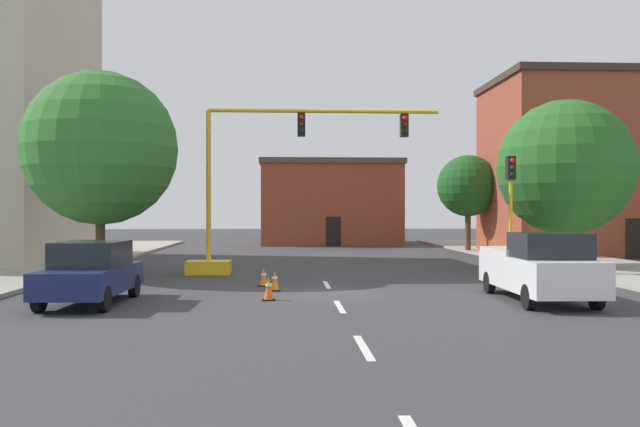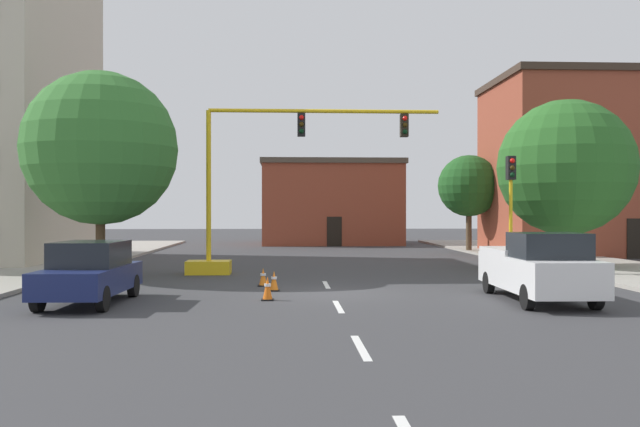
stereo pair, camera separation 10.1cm
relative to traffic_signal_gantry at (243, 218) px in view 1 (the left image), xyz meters
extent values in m
plane|color=#38383A|center=(3.18, -6.84, -2.33)|extent=(160.00, 160.00, 0.00)
cube|color=#9E998E|center=(-9.66, 1.16, -2.26)|extent=(6.00, 56.00, 0.14)
cube|color=#9E998E|center=(16.02, 1.16, -2.26)|extent=(6.00, 56.00, 0.14)
cube|color=silver|center=(3.18, -15.34, -2.32)|extent=(0.16, 2.40, 0.01)
cube|color=silver|center=(3.18, -9.84, -2.32)|extent=(0.16, 2.40, 0.01)
cube|color=silver|center=(3.18, -4.34, -2.32)|extent=(0.16, 2.40, 0.01)
cube|color=brown|center=(5.34, 26.48, 0.77)|extent=(10.70, 9.22, 6.19)
cube|color=#4C4238|center=(5.34, 26.48, 4.06)|extent=(11.00, 9.52, 0.40)
cube|color=black|center=(5.34, 21.84, -1.23)|extent=(1.10, 0.06, 2.20)
cube|color=brown|center=(20.83, 12.13, 2.80)|extent=(12.64, 8.60, 10.25)
cube|color=#3D2D23|center=(20.83, 12.13, 8.12)|extent=(12.94, 8.90, 0.40)
cube|color=black|center=(20.83, 7.80, -1.23)|extent=(1.10, 0.06, 2.20)
cube|color=yellow|center=(-1.42, 0.00, -2.05)|extent=(1.80, 1.20, 0.55)
cylinder|color=yellow|center=(-1.42, 0.00, 1.32)|extent=(0.20, 0.20, 6.20)
cylinder|color=yellow|center=(3.36, 0.00, 4.42)|extent=(9.56, 0.16, 0.16)
cube|color=black|center=(2.40, 0.00, 3.85)|extent=(0.32, 0.36, 0.95)
sphere|color=red|center=(2.40, -0.19, 4.12)|extent=(0.20, 0.20, 0.20)
sphere|color=#38280A|center=(2.40, -0.19, 3.84)|extent=(0.20, 0.20, 0.20)
sphere|color=black|center=(2.40, -0.19, 3.56)|extent=(0.20, 0.20, 0.20)
cube|color=black|center=(6.70, 0.00, 3.85)|extent=(0.32, 0.36, 0.95)
sphere|color=red|center=(6.70, -0.19, 4.12)|extent=(0.20, 0.20, 0.20)
sphere|color=#38280A|center=(6.70, -0.19, 3.84)|extent=(0.20, 0.20, 0.20)
sphere|color=black|center=(6.70, -0.19, 3.56)|extent=(0.20, 0.20, 0.20)
cylinder|color=yellow|center=(10.77, -1.36, 0.07)|extent=(0.14, 0.14, 4.80)
cube|color=black|center=(10.77, -1.36, 2.00)|extent=(0.32, 0.36, 0.95)
sphere|color=red|center=(10.77, -1.55, 2.27)|extent=(0.20, 0.20, 0.20)
sphere|color=#38280A|center=(10.77, -1.55, 1.99)|extent=(0.20, 0.20, 0.20)
sphere|color=black|center=(10.77, -1.55, 1.71)|extent=(0.20, 0.20, 0.20)
cylinder|color=brown|center=(14.18, 1.38, -1.18)|extent=(0.36, 0.36, 2.29)
sphere|color=#286023|center=(14.18, 1.38, 2.21)|extent=(6.00, 6.00, 6.00)
cylinder|color=#4C3823|center=(-5.40, -1.53, -0.93)|extent=(0.36, 0.36, 2.80)
sphere|color=#33702D|center=(-5.40, -1.53, 2.70)|extent=(5.93, 5.93, 5.93)
cylinder|color=brown|center=(13.34, 14.29, -0.95)|extent=(0.36, 0.36, 2.76)
sphere|color=#1E511E|center=(13.34, 14.29, 1.89)|extent=(3.89, 3.89, 3.89)
cube|color=white|center=(9.01, -8.89, -1.51)|extent=(2.12, 5.44, 0.95)
cube|color=#1E2328|center=(8.99, -9.79, -0.69)|extent=(1.88, 1.84, 0.70)
cube|color=white|center=(9.04, -7.71, -0.96)|extent=(2.06, 2.85, 0.16)
cylinder|color=black|center=(9.87, -10.75, -1.99)|extent=(0.24, 0.68, 0.68)
cylinder|color=black|center=(8.07, -10.71, -1.99)|extent=(0.24, 0.68, 0.68)
cylinder|color=black|center=(9.96, -7.08, -1.99)|extent=(0.24, 0.68, 0.68)
cylinder|color=black|center=(8.16, -7.04, -1.99)|extent=(0.24, 0.68, 0.68)
cube|color=navy|center=(-3.70, -8.95, -1.64)|extent=(1.99, 4.56, 0.70)
cube|color=#1E2328|center=(-3.70, -8.85, -0.94)|extent=(1.77, 2.35, 0.70)
cylinder|color=black|center=(-4.48, -7.39, -1.99)|extent=(0.24, 0.69, 0.68)
cylinder|color=black|center=(-2.83, -7.44, -1.99)|extent=(0.24, 0.69, 0.68)
cylinder|color=black|center=(-4.57, -10.45, -1.99)|extent=(0.24, 0.69, 0.68)
cylinder|color=black|center=(-2.92, -10.50, -1.99)|extent=(0.24, 0.69, 0.68)
cube|color=black|center=(1.38, -6.09, -2.31)|extent=(0.36, 0.36, 0.04)
cone|color=orange|center=(1.38, -6.09, -1.98)|extent=(0.28, 0.28, 0.62)
cylinder|color=white|center=(1.38, -6.09, -1.90)|extent=(0.19, 0.19, 0.08)
cube|color=black|center=(1.23, -8.42, -2.31)|extent=(0.36, 0.36, 0.04)
cone|color=orange|center=(1.23, -8.42, -1.96)|extent=(0.28, 0.28, 0.66)
cylinder|color=white|center=(1.23, -8.42, -1.88)|extent=(0.19, 0.19, 0.08)
cube|color=black|center=(0.98, -4.68, -2.31)|extent=(0.36, 0.36, 0.04)
cone|color=orange|center=(0.98, -4.68, -1.99)|extent=(0.28, 0.28, 0.59)
cylinder|color=white|center=(0.98, -4.68, -1.92)|extent=(0.19, 0.19, 0.08)
camera|label=1|loc=(1.67, -28.09, 0.25)|focal=38.07mm
camera|label=2|loc=(1.77, -28.10, 0.25)|focal=38.07mm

